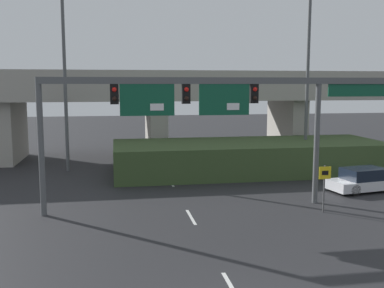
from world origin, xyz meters
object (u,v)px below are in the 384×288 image
at_px(signal_gantry, 210,102).
at_px(highway_light_pole_near, 63,41).
at_px(speed_limit_sign, 324,182).
at_px(parked_sedan_near_right, 365,180).
at_px(highway_light_pole_far, 308,58).

bearing_deg(signal_gantry, highway_light_pole_near, 125.40).
distance_m(signal_gantry, speed_limit_sign, 6.74).
relative_size(signal_gantry, parked_sedan_near_right, 3.70).
relative_size(signal_gantry, speed_limit_sign, 7.65).
distance_m(signal_gantry, highway_light_pole_far, 13.42).
bearing_deg(signal_gantry, highway_light_pole_far, 45.63).
relative_size(speed_limit_sign, parked_sedan_near_right, 0.48).
xyz_separation_m(signal_gantry, parked_sedan_near_right, (9.69, 2.00, -4.69)).
bearing_deg(highway_light_pole_near, signal_gantry, -54.60).
xyz_separation_m(signal_gantry, speed_limit_sign, (5.27, -1.73, -3.82)).
relative_size(speed_limit_sign, highway_light_pole_near, 0.13).
height_order(speed_limit_sign, parked_sedan_near_right, speed_limit_sign).
xyz_separation_m(speed_limit_sign, highway_light_pole_far, (3.92, 11.12, 6.56)).
height_order(signal_gantry, highway_light_pole_far, highway_light_pole_far).
bearing_deg(signal_gantry, parked_sedan_near_right, 11.69).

